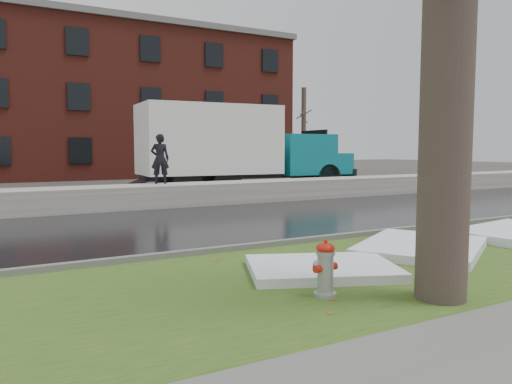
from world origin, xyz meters
TOP-DOWN VIEW (x-y plane):
  - ground at (0.00, 0.00)m, footprint 120.00×120.00m
  - verge at (0.00, -1.25)m, footprint 60.00×4.50m
  - road at (0.00, 4.50)m, footprint 60.00×7.00m
  - parking_lot at (0.00, 13.00)m, footprint 60.00×9.00m
  - curb at (0.00, 1.00)m, footprint 60.00×0.15m
  - snowbank at (0.00, 8.70)m, footprint 60.00×1.60m
  - brick_building at (2.00, 30.00)m, footprint 26.00×12.00m
  - bg_tree_right at (16.00, 24.00)m, footprint 1.40×1.62m
  - fire_hydrant at (-1.85, -2.18)m, footprint 0.36×0.31m
  - box_truck at (4.48, 12.79)m, footprint 11.56×3.30m
  - worker at (-0.25, 9.09)m, footprint 0.72×0.61m
  - snow_patch_near at (1.46, -0.77)m, footprint 3.26×3.04m
  - snow_patch_far at (-1.14, -1.17)m, footprint 2.65×2.32m

SIDE VIEW (x-z plane):
  - ground at x=0.00m, z-range 0.00..0.00m
  - road at x=0.00m, z-range 0.00..0.03m
  - parking_lot at x=0.00m, z-range 0.00..0.03m
  - verge at x=0.00m, z-range 0.00..0.04m
  - curb at x=0.00m, z-range 0.00..0.14m
  - snow_patch_far at x=-1.14m, z-range 0.04..0.18m
  - snow_patch_near at x=1.46m, z-range 0.04..0.20m
  - snowbank at x=0.00m, z-range 0.00..0.75m
  - fire_hydrant at x=-1.85m, z-range 0.06..0.80m
  - worker at x=-0.25m, z-range 0.75..2.44m
  - box_truck at x=4.48m, z-range 0.11..3.94m
  - bg_tree_right at x=16.00m, z-range 0.08..6.58m
  - brick_building at x=2.00m, z-range 0.00..10.00m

